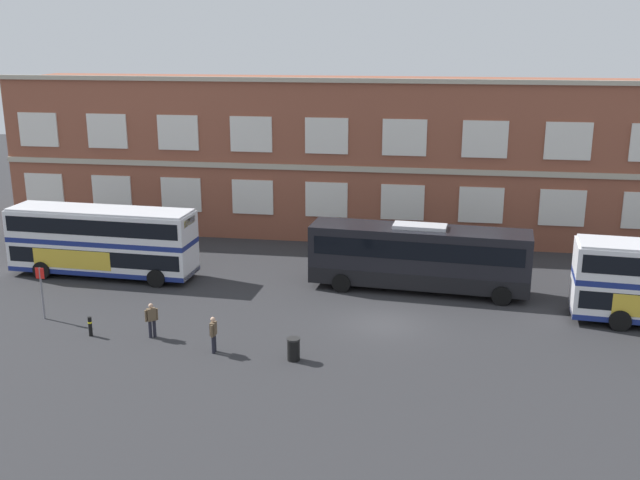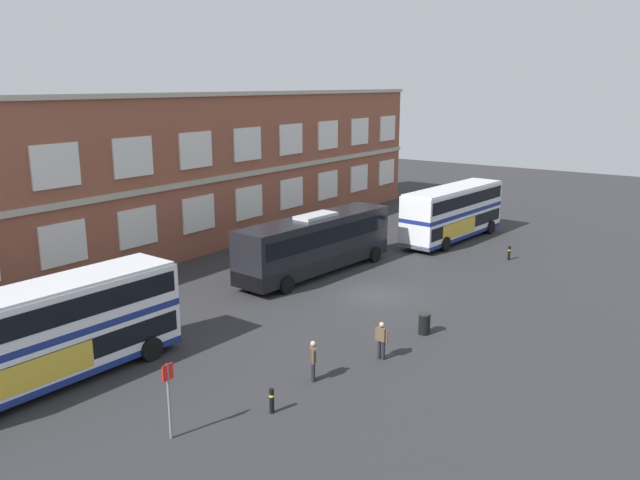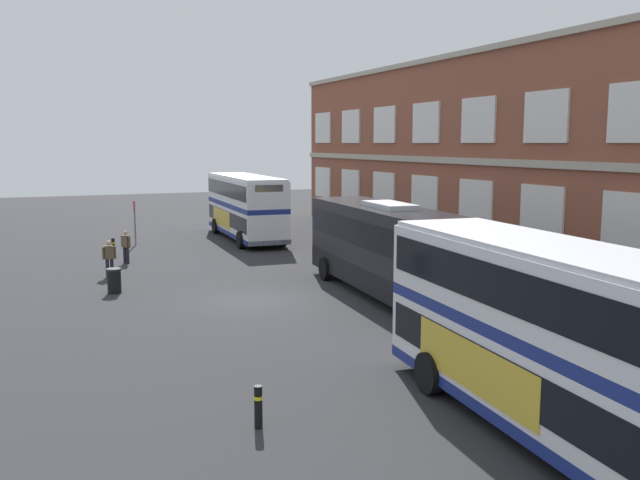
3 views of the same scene
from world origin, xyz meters
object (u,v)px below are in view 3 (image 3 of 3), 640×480
at_px(bus_stand_flag, 135,218).
at_px(safety_bollard_west, 258,406).
at_px(double_decker_near, 245,206).
at_px(safety_bollard_east, 113,246).
at_px(touring_coach, 389,250).
at_px(second_passenger, 109,257).
at_px(station_litter_bin, 114,281).
at_px(waiting_passenger, 126,245).
at_px(double_decker_middle, 563,341).

distance_m(bus_stand_flag, safety_bollard_west, 28.63).
relative_size(double_decker_near, safety_bollard_east, 11.69).
relative_size(touring_coach, bus_stand_flag, 4.51).
height_order(second_passenger, station_litter_bin, second_passenger).
bearing_deg(second_passenger, safety_bollard_east, 172.12).
distance_m(double_decker_near, waiting_passenger, 10.46).
bearing_deg(waiting_passenger, safety_bollard_west, -0.40).
bearing_deg(bus_stand_flag, touring_coach, 21.54).
relative_size(station_litter_bin, safety_bollard_east, 1.08).
relative_size(station_litter_bin, safety_bollard_west, 1.08).
relative_size(double_decker_middle, safety_bollard_east, 11.76).
bearing_deg(touring_coach, station_litter_bin, -116.89).
distance_m(second_passenger, station_litter_bin, 3.72).
distance_m(bus_stand_flag, safety_bollard_east, 3.86).
distance_m(double_decker_near, double_decker_middle, 31.76).
relative_size(touring_coach, safety_bollard_east, 12.81).
bearing_deg(bus_stand_flag, double_decker_middle, 7.20).
bearing_deg(touring_coach, safety_bollard_east, -149.42).
height_order(second_passenger, safety_bollard_east, second_passenger).
distance_m(double_decker_near, station_litter_bin, 16.55).
relative_size(waiting_passenger, station_litter_bin, 1.65).
distance_m(double_decker_middle, second_passenger, 22.99).
relative_size(waiting_passenger, bus_stand_flag, 0.63).
relative_size(double_decker_near, double_decker_middle, 0.99).
height_order(bus_stand_flag, safety_bollard_west, bus_stand_flag).
xyz_separation_m(double_decker_middle, touring_coach, (-13.22, 3.27, -0.24)).
height_order(double_decker_middle, station_litter_bin, double_decker_middle).
height_order(double_decker_near, touring_coach, double_decker_near).
distance_m(double_decker_middle, bus_stand_flag, 31.89).
height_order(waiting_passenger, safety_bollard_east, waiting_passenger).
bearing_deg(safety_bollard_east, safety_bollard_west, 0.34).
height_order(double_decker_middle, second_passenger, double_decker_middle).
xyz_separation_m(double_decker_near, second_passenger, (9.62, -9.48, -1.22)).
relative_size(double_decker_near, station_litter_bin, 10.79).
bearing_deg(double_decker_middle, waiting_passenger, -168.08).
distance_m(touring_coach, safety_bollard_east, 17.63).
bearing_deg(bus_stand_flag, second_passenger, -14.81).
xyz_separation_m(touring_coach, bus_stand_flag, (-18.42, -7.27, -0.27)).
distance_m(second_passenger, safety_bollard_west, 18.96).
bearing_deg(bus_stand_flag, waiting_passenger, -12.27).
height_order(double_decker_middle, touring_coach, double_decker_middle).
distance_m(touring_coach, second_passenger, 13.21).
xyz_separation_m(double_decker_middle, safety_bollard_west, (-3.07, -5.51, -1.66)).
bearing_deg(double_decker_middle, safety_bollard_west, -119.14).
bearing_deg(double_decker_middle, safety_bollard_east, -168.70).
xyz_separation_m(double_decker_near, safety_bollard_west, (28.55, -8.46, -1.66)).
bearing_deg(safety_bollard_east, bus_stand_flag, 153.11).
bearing_deg(safety_bollard_west, touring_coach, 139.11).
xyz_separation_m(waiting_passenger, safety_bollard_west, (22.31, -0.16, -0.44)).
bearing_deg(double_decker_middle, station_litter_bin, -159.72).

